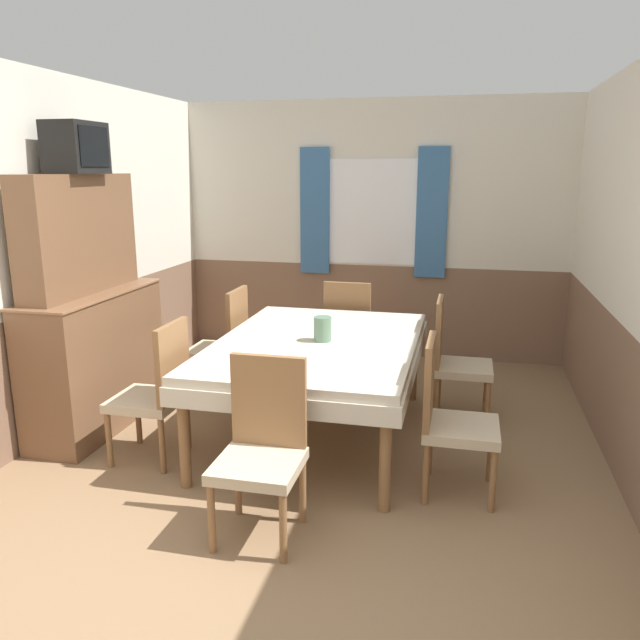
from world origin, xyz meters
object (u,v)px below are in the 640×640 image
tv (76,148)px  chair_left_far (224,342)px  chair_head_near (262,445)px  dining_table (317,354)px  chair_head_window (349,330)px  chair_right_near (449,414)px  sideboard (91,325)px  chair_right_far (454,357)px  chair_left_near (157,389)px  vase (322,329)px

tv → chair_left_far: bearing=46.5°
chair_head_near → dining_table: bearing=-90.0°
tv → dining_table: bearing=5.8°
dining_table → chair_head_window: chair_head_window is taller
chair_right_near → chair_head_near: 1.16m
chair_right_near → tv: size_ratio=2.28×
chair_left_far → sideboard: (-0.74, -0.77, 0.30)m
chair_right_far → chair_left_near: 2.25m
chair_right_near → vase: (-0.91, 0.59, 0.33)m
chair_right_far → chair_left_near: (-1.90, -1.20, 0.00)m
dining_table → chair_right_near: 1.13m
chair_right_far → vase: 1.14m
chair_left_near → sideboard: sideboard is taller
chair_left_far → sideboard: sideboard is taller
chair_left_near → sideboard: (-0.74, 0.42, 0.30)m
dining_table → chair_right_near: chair_right_near is taller
chair_head_window → chair_head_near: same height
chair_right_near → chair_right_far: size_ratio=1.00×
chair_head_near → tv: bearing=-32.7°
dining_table → chair_head_window: (0.00, 1.25, -0.14)m
chair_right_near → sideboard: 2.69m
tv → chair_right_far: bearing=16.3°
chair_head_window → vase: 1.30m
chair_left_near → chair_head_window: bearing=-27.2°
chair_right_near → dining_table: bearing=-122.1°
tv → chair_right_near: bearing=-9.2°
chair_right_far → tv: bearing=-73.7°
chair_right_near → chair_left_far: same height
dining_table → chair_left_far: 1.13m
chair_head_near → tv: size_ratio=2.28×
chair_head_window → chair_left_near: same height
chair_head_near → vase: (0.04, 1.24, 0.33)m
chair_right_near → chair_right_far: 1.20m
chair_right_near → chair_head_window: (-0.95, 1.85, 0.00)m
chair_head_near → vase: chair_head_near is taller
tv → sideboard: bearing=-170.7°
chair_head_window → tv: (-1.68, -1.43, 1.57)m
chair_left_near → vase: (0.99, 0.59, 0.33)m
chair_left_near → chair_left_far: bearing=0.0°
sideboard → chair_right_far: bearing=16.3°
chair_right_near → chair_left_near: 1.90m
chair_left_far → tv: tv is taller
chair_right_near → chair_right_far: bearing=-180.0°
vase → chair_head_near: bearing=-91.8°
chair_head_near → sideboard: 2.03m
dining_table → chair_left_far: size_ratio=2.12×
chair_left_far → sideboard: size_ratio=0.51×
chair_left_far → chair_head_window: bearing=-55.5°
chair_left_far → chair_left_near: 1.20m
chair_right_near → chair_left_near: same height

